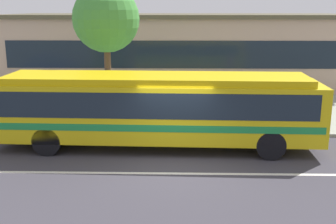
# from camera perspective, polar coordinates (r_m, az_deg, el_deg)

# --- Properties ---
(ground_plane) EXTENTS (120.00, 120.00, 0.00)m
(ground_plane) POSITION_cam_1_polar(r_m,az_deg,el_deg) (13.83, 0.92, -7.14)
(ground_plane) COLOR #3B3941
(sidewalk_slab) EXTENTS (60.00, 8.00, 0.12)m
(sidewalk_slab) POSITION_cam_1_polar(r_m,az_deg,el_deg) (20.61, 1.06, 0.17)
(sidewalk_slab) COLOR #979B88
(sidewalk_slab) RESTS_ON ground_plane
(lane_stripe_center) EXTENTS (56.00, 0.16, 0.01)m
(lane_stripe_center) POSITION_cam_1_polar(r_m,az_deg,el_deg) (13.09, 0.89, -8.39)
(lane_stripe_center) COLOR silver
(lane_stripe_center) RESTS_ON ground_plane
(transit_bus) EXTENTS (11.71, 2.88, 2.67)m
(transit_bus) POSITION_cam_1_polar(r_m,az_deg,el_deg) (15.08, -1.55, 0.86)
(transit_bus) COLOR gold
(transit_bus) RESTS_ON ground_plane
(pedestrian_waiting_near_sign) EXTENTS (0.43, 0.43, 1.71)m
(pedestrian_waiting_near_sign) POSITION_cam_1_polar(r_m,az_deg,el_deg) (18.55, 13.03, 1.59)
(pedestrian_waiting_near_sign) COLOR #7A6E5B
(pedestrian_waiting_near_sign) RESTS_ON sidewalk_slab
(pedestrian_walking_along_curb) EXTENTS (0.48, 0.48, 1.62)m
(pedestrian_walking_along_curb) POSITION_cam_1_polar(r_m,az_deg,el_deg) (18.26, -9.78, 1.38)
(pedestrian_walking_along_curb) COLOR #1D3349
(pedestrian_walking_along_curb) RESTS_ON sidewalk_slab
(street_tree_near_stop) EXTENTS (2.94, 2.94, 5.88)m
(street_tree_near_stop) POSITION_cam_1_polar(r_m,az_deg,el_deg) (18.91, -8.45, 12.38)
(street_tree_near_stop) COLOR brown
(street_tree_near_stop) RESTS_ON sidewalk_slab
(station_building) EXTENTS (21.95, 8.49, 4.62)m
(station_building) POSITION_cam_1_polar(r_m,az_deg,el_deg) (28.13, 1.36, 8.54)
(station_building) COLOR tan
(station_building) RESTS_ON ground_plane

